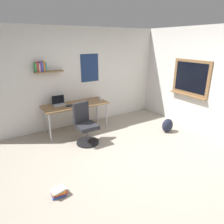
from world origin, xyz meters
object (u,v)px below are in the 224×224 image
office_chair (85,126)px  coffee_mug (101,99)px  backpack (167,125)px  laptop (59,103)px  keyboard (73,105)px  computer_mouse (84,103)px  book_stack_on_floor (59,192)px  desk (75,106)px

office_chair → coffee_mug: bearing=42.4°
coffee_mug → backpack: bearing=-47.1°
laptop → keyboard: (0.29, -0.24, -0.04)m
computer_mouse → book_stack_on_floor: bearing=-123.6°
coffee_mug → office_chair: bearing=-137.6°
backpack → keyboard: bearing=148.0°
computer_mouse → backpack: 2.25m
coffee_mug → backpack: coffee_mug is taller
office_chair → keyboard: office_chair is taller
keyboard → computer_mouse: (0.28, 0.00, 0.01)m
desk → keyboard: keyboard is taller
keyboard → coffee_mug: size_ratio=4.02×
computer_mouse → coffee_mug: (0.53, 0.05, 0.03)m
laptop → computer_mouse: bearing=-23.1°
desk → office_chair: size_ratio=1.74×
keyboard → backpack: bearing=-32.0°
book_stack_on_floor → keyboard: bearing=62.2°
desk → office_chair: office_chair is taller
office_chair → laptop: (-0.29, 0.93, 0.37)m
office_chair → laptop: office_chair is taller
coffee_mug → book_stack_on_floor: bearing=-132.0°
desk → book_stack_on_floor: size_ratio=6.46×
laptop → book_stack_on_floor: bearing=-109.0°
desk → book_stack_on_floor: (-1.16, -2.13, -0.59)m
laptop → keyboard: bearing=-40.1°
laptop → computer_mouse: 0.62m
desk → backpack: size_ratio=4.59×
office_chair → laptop: 1.04m
desk → computer_mouse: size_ratio=15.85×
keyboard → computer_mouse: 0.28m
desk → keyboard: 0.14m
book_stack_on_floor → coffee_mug: bearing=48.0°
office_chair → book_stack_on_floor: bearing=-128.4°
computer_mouse → office_chair: bearing=-112.2°
desk → computer_mouse: bearing=-23.2°
coffee_mug → desk: bearing=177.3°
desk → computer_mouse: computer_mouse is taller
keyboard → book_stack_on_floor: size_ratio=1.45×
computer_mouse → book_stack_on_floor: size_ratio=0.41×
keyboard → coffee_mug: bearing=3.5°
keyboard → backpack: keyboard is taller
laptop → book_stack_on_floor: (-0.79, -2.28, -0.71)m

